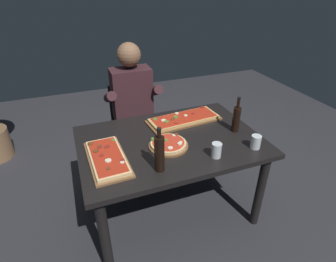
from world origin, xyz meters
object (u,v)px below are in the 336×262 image
object	(u,v)px
dining_table	(170,150)
pizza_rectangular_left	(107,158)
diner_chair	(132,122)
wine_bottle_dark	(159,153)
oil_bottle_amber	(236,119)
pizza_round_far	(168,144)
tumbler_near_camera	(216,151)
tumbler_far_side	(256,143)
seated_diner	(133,104)
pizza_rectangular_front	(184,119)

from	to	relation	value
dining_table	pizza_rectangular_left	distance (m)	0.53
diner_chair	pizza_rectangular_left	bearing A→B (deg)	-112.73
wine_bottle_dark	oil_bottle_amber	distance (m)	0.79
pizza_round_far	oil_bottle_amber	size ratio (longest dim) A/B	1.00
wine_bottle_dark	pizza_round_far	bearing A→B (deg)	57.50
wine_bottle_dark	diner_chair	distance (m)	1.24
tumbler_near_camera	tumbler_far_side	distance (m)	0.33
dining_table	oil_bottle_amber	distance (m)	0.59
tumbler_near_camera	pizza_rectangular_left	bearing A→B (deg)	162.55
dining_table	tumbler_near_camera	bearing A→B (deg)	-56.06
seated_diner	wine_bottle_dark	bearing A→B (deg)	-95.11
pizza_rectangular_left	seated_diner	distance (m)	0.92
seated_diner	pizza_rectangular_left	bearing A→B (deg)	-115.61
pizza_rectangular_left	wine_bottle_dark	world-z (taller)	wine_bottle_dark
wine_bottle_dark	tumbler_near_camera	distance (m)	0.43
tumbler_near_camera	oil_bottle_amber	bearing A→B (deg)	39.23
pizza_rectangular_left	wine_bottle_dark	size ratio (longest dim) A/B	1.68
wine_bottle_dark	tumbler_near_camera	xyz separation A→B (m)	(0.42, -0.00, -0.08)
dining_table	pizza_rectangular_front	world-z (taller)	pizza_rectangular_front
oil_bottle_amber	tumbler_near_camera	distance (m)	0.42
tumbler_far_side	seated_diner	bearing A→B (deg)	121.48
pizza_rectangular_front	seated_diner	xyz separation A→B (m)	(-0.33, 0.49, -0.02)
oil_bottle_amber	seated_diner	world-z (taller)	seated_diner
pizza_rectangular_left	tumbler_far_side	distance (m)	1.08
oil_bottle_amber	seated_diner	xyz separation A→B (m)	(-0.65, 0.80, -0.11)
pizza_rectangular_front	tumbler_near_camera	size ratio (longest dim) A/B	6.10
wine_bottle_dark	oil_bottle_amber	bearing A→B (deg)	19.55
dining_table	pizza_round_far	distance (m)	0.15
dining_table	pizza_round_far	size ratio (longest dim) A/B	4.71
tumbler_near_camera	dining_table	bearing A→B (deg)	123.94
dining_table	pizza_rectangular_left	size ratio (longest dim) A/B	2.65
dining_table	tumbler_near_camera	size ratio (longest dim) A/B	12.94
tumbler_far_side	diner_chair	world-z (taller)	diner_chair
pizza_rectangular_front	seated_diner	world-z (taller)	seated_diner
oil_bottle_amber	dining_table	bearing A→B (deg)	173.71
diner_chair	seated_diner	bearing A→B (deg)	-90.00
dining_table	tumbler_far_side	distance (m)	0.65
pizza_round_far	seated_diner	world-z (taller)	seated_diner
pizza_rectangular_front	diner_chair	bearing A→B (deg)	118.12
pizza_round_far	tumbler_far_side	xyz separation A→B (m)	(0.60, -0.24, 0.02)
tumbler_near_camera	seated_diner	distance (m)	1.11
oil_bottle_amber	pizza_rectangular_front	bearing A→B (deg)	136.69
pizza_rectangular_front	tumbler_near_camera	world-z (taller)	tumbler_near_camera
pizza_rectangular_left	oil_bottle_amber	size ratio (longest dim) A/B	1.77
dining_table	wine_bottle_dark	distance (m)	0.44
dining_table	pizza_rectangular_front	size ratio (longest dim) A/B	2.12
dining_table	oil_bottle_amber	world-z (taller)	oil_bottle_amber
dining_table	diner_chair	distance (m)	0.88
pizza_rectangular_front	diner_chair	distance (m)	0.74
pizza_rectangular_front	pizza_rectangular_left	distance (m)	0.80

